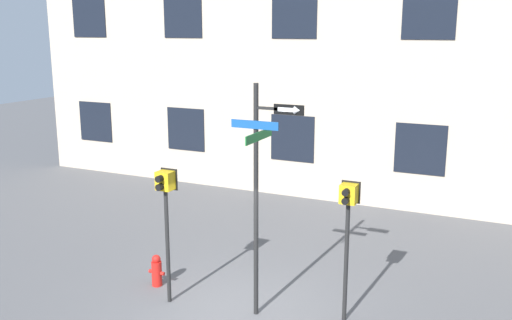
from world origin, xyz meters
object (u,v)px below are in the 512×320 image
pedestrian_signal_left (166,201)px  fire_hydrant (157,271)px  pedestrian_signal_right (348,216)px  street_sign_pole (260,184)px

pedestrian_signal_left → fire_hydrant: pedestrian_signal_left is taller
pedestrian_signal_right → fire_hydrant: 4.41m
street_sign_pole → fire_hydrant: street_sign_pole is taller
street_sign_pole → pedestrian_signal_right: bearing=17.1°
pedestrian_signal_left → pedestrian_signal_right: bearing=12.6°
pedestrian_signal_right → pedestrian_signal_left: bearing=-167.4°
pedestrian_signal_right → fire_hydrant: (-4.05, -0.25, -1.73)m
street_sign_pole → pedestrian_signal_left: 1.95m
pedestrian_signal_left → fire_hydrant: (-0.65, 0.51, -1.78)m
pedestrian_signal_left → pedestrian_signal_right: size_ratio=1.02×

